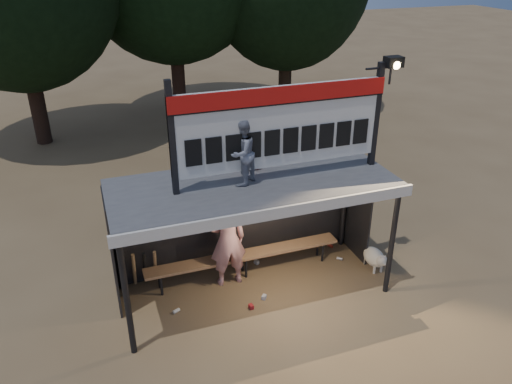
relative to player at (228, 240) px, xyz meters
The scene contains 10 objects.
ground 1.12m from the player, 46.18° to the right, with size 80.00×80.00×0.00m, color brown.
player is the anchor object (origin of this frame).
child_a 1.96m from the player, 66.19° to the right, with size 0.56×0.44×1.15m, color gray.
child_b 1.87m from the player, 16.47° to the left, with size 0.42×0.27×0.86m, color #A21C19.
dugout_shelter 0.95m from the player, 21.45° to the right, with size 5.10×2.08×2.32m.
scoreboard_assembly 2.55m from the player, 23.22° to the right, with size 4.10×0.27×1.99m.
bench 0.68m from the player, 22.89° to the left, with size 4.00×0.35×0.48m.
dog 3.09m from the player, 11.11° to the right, with size 0.36×0.81×0.49m.
bats 1.80m from the player, 165.53° to the left, with size 0.67×0.35×0.84m.
litter 1.29m from the player, 15.74° to the right, with size 3.78×1.50×0.08m.
Camera 1 is at (-2.58, -7.41, 6.03)m, focal length 35.00 mm.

